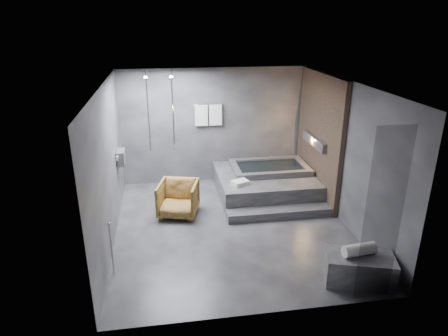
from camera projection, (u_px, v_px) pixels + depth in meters
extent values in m
plane|color=#29292B|center=(232.00, 227.00, 7.92)|extent=(5.00, 5.00, 0.00)
cube|color=#444547|center=(233.00, 85.00, 6.92)|extent=(4.50, 5.00, 0.04)
cube|color=#323237|center=(214.00, 126.00, 9.73)|extent=(4.50, 0.04, 2.80)
cube|color=#323237|center=(266.00, 226.00, 5.11)|extent=(4.50, 0.04, 2.80)
cube|color=#323237|center=(108.00, 167.00, 7.09)|extent=(0.04, 5.00, 2.80)
cube|color=#323237|center=(346.00, 154.00, 7.75)|extent=(0.04, 5.00, 2.80)
cube|color=#82644C|center=(319.00, 137.00, 8.89)|extent=(0.10, 2.40, 2.78)
cube|color=#FF9938|center=(315.00, 141.00, 8.92)|extent=(0.14, 1.20, 0.20)
cube|color=slate|center=(121.00, 157.00, 8.51)|extent=(0.16, 0.42, 0.30)
imported|color=beige|center=(121.00, 161.00, 8.43)|extent=(0.08, 0.08, 0.21)
imported|color=beige|center=(122.00, 159.00, 8.63)|extent=(0.07, 0.07, 0.15)
cylinder|color=silver|center=(173.00, 112.00, 8.99)|extent=(0.04, 0.04, 1.80)
cylinder|color=silver|center=(148.00, 112.00, 8.91)|extent=(0.04, 0.04, 1.80)
cylinder|color=silver|center=(208.00, 105.00, 9.45)|extent=(0.75, 0.02, 0.02)
cube|color=white|center=(201.00, 115.00, 9.50)|extent=(0.30, 0.06, 0.50)
cube|color=white|center=(215.00, 115.00, 9.55)|extent=(0.30, 0.06, 0.50)
cylinder|color=silver|center=(112.00, 249.00, 6.34)|extent=(0.04, 0.04, 0.90)
cube|color=black|center=(383.00, 218.00, 5.42)|extent=(0.55, 0.01, 2.60)
cube|color=#2D2E30|center=(265.00, 184.00, 9.32)|extent=(2.20, 2.00, 0.50)
cube|color=#2D2E30|center=(279.00, 213.00, 8.29)|extent=(2.20, 0.36, 0.18)
cube|color=#38383B|center=(359.00, 269.00, 6.22)|extent=(1.15, 0.84, 0.46)
imported|color=#4D3413|center=(178.00, 199.00, 8.28)|extent=(0.96, 0.97, 0.73)
cylinder|color=white|center=(359.00, 250.00, 6.13)|extent=(0.55, 0.25, 0.19)
cube|color=silver|center=(240.00, 183.00, 8.62)|extent=(0.41, 0.36, 0.09)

